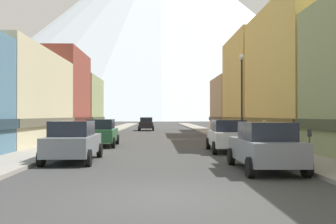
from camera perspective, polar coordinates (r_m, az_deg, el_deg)
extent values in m
plane|color=#3A3A3A|center=(9.67, -0.83, -12.56)|extent=(400.00, 400.00, 0.00)
cube|color=gray|center=(44.92, -9.46, -3.01)|extent=(2.50, 100.00, 0.15)
cube|color=gray|center=(44.96, 6.55, -3.01)|extent=(2.50, 100.00, 0.15)
cube|color=beige|center=(28.96, -23.74, 1.98)|extent=(7.06, 13.25, 6.53)
cube|color=#595444|center=(28.94, -23.75, -1.32)|extent=(7.36, 13.25, 0.50)
cube|color=brown|center=(39.68, -18.72, 2.60)|extent=(8.58, 8.81, 8.34)
cube|color=#3B1B16|center=(39.62, -18.73, -1.11)|extent=(8.88, 8.81, 0.50)
cube|color=#8C9966|center=(48.91, -14.56, 1.11)|extent=(7.17, 9.56, 6.83)
cube|color=#3F442D|center=(48.89, -14.57, -1.01)|extent=(7.47, 9.56, 0.50)
cube|color=#D8B259|center=(29.07, 20.08, 5.18)|extent=(6.14, 12.16, 9.80)
cube|color=brown|center=(28.93, 20.10, -1.33)|extent=(6.44, 12.16, 0.50)
cube|color=#D8B259|center=(40.63, 14.61, 3.78)|extent=(7.39, 10.82, 10.13)
cube|color=brown|center=(40.52, 14.62, -1.11)|extent=(7.69, 10.82, 0.50)
cube|color=tan|center=(51.48, 12.34, 1.15)|extent=(9.57, 10.07, 7.04)
cube|color=brown|center=(51.46, 12.35, -0.99)|extent=(9.87, 10.07, 0.50)
cube|color=slate|center=(17.19, -13.98, -4.78)|extent=(1.91, 4.43, 0.80)
cube|color=#1E232D|center=(16.91, -14.15, -2.40)|extent=(1.63, 2.23, 0.64)
cylinder|color=black|center=(19.03, -15.72, -5.57)|extent=(0.23, 0.68, 0.68)
cylinder|color=black|center=(18.70, -10.20, -5.67)|extent=(0.23, 0.68, 0.68)
cylinder|color=black|center=(15.85, -18.47, -6.58)|extent=(0.23, 0.68, 0.68)
cylinder|color=black|center=(15.45, -11.84, -6.75)|extent=(0.23, 0.68, 0.68)
cube|color=#265933|center=(25.38, -9.95, -3.41)|extent=(1.96, 4.45, 0.80)
cube|color=#1E232D|center=(25.10, -10.01, -1.80)|extent=(1.66, 2.24, 0.64)
cylinder|color=black|center=(27.15, -11.47, -4.07)|extent=(0.24, 0.69, 0.68)
cylinder|color=black|center=(26.95, -7.58, -4.10)|extent=(0.24, 0.69, 0.68)
cylinder|color=black|center=(23.90, -12.62, -4.55)|extent=(0.24, 0.69, 0.68)
cylinder|color=black|center=(23.67, -8.20, -4.59)|extent=(0.24, 0.69, 0.68)
cube|color=slate|center=(14.45, 14.24, -5.58)|extent=(1.86, 4.41, 0.80)
cube|color=#1E232D|center=(14.16, 14.51, -2.77)|extent=(1.61, 2.21, 0.64)
cylinder|color=black|center=(15.88, 9.42, -6.59)|extent=(0.22, 0.68, 0.68)
cylinder|color=black|center=(16.32, 15.82, -6.41)|extent=(0.22, 0.68, 0.68)
cylinder|color=black|center=(12.68, 12.22, -8.12)|extent=(0.22, 0.68, 0.68)
cylinder|color=black|center=(13.22, 20.07, -7.78)|extent=(0.22, 0.68, 0.68)
cube|color=silver|center=(21.55, 8.92, -3.93)|extent=(1.98, 4.46, 0.80)
cube|color=#1E232D|center=(21.27, 9.02, -2.03)|extent=(1.67, 2.25, 0.64)
cylinder|color=black|center=(23.09, 6.03, -4.70)|extent=(0.24, 0.69, 0.68)
cylinder|color=black|center=(23.35, 10.55, -4.64)|extent=(0.24, 0.69, 0.68)
cylinder|color=black|center=(19.82, 7.00, -5.38)|extent=(0.24, 0.69, 0.68)
cylinder|color=black|center=(20.12, 12.23, -5.30)|extent=(0.24, 0.69, 0.68)
cube|color=black|center=(51.23, -3.26, -1.97)|extent=(1.84, 4.40, 0.80)
cube|color=#1E232D|center=(51.46, -3.25, -1.16)|extent=(1.60, 2.20, 0.64)
cylinder|color=black|center=(49.57, -2.25, -2.48)|extent=(0.22, 0.68, 0.68)
cylinder|color=black|center=(49.63, -4.38, -2.47)|extent=(0.22, 0.68, 0.68)
cylinder|color=black|center=(52.87, -2.21, -2.36)|extent=(0.22, 0.68, 0.68)
cylinder|color=black|center=(52.92, -4.21, -2.35)|extent=(0.22, 0.68, 0.68)
cylinder|color=#595960|center=(15.73, 20.43, -5.39)|extent=(0.06, 0.06, 1.05)
cube|color=#33383F|center=(15.69, 20.43, -2.97)|extent=(0.14, 0.10, 0.28)
cylinder|color=gray|center=(26.17, -16.88, -4.17)|extent=(0.56, 0.56, 0.40)
sphere|color=#345A25|center=(26.15, -16.87, -3.30)|extent=(0.49, 0.49, 0.49)
cylinder|color=brown|center=(23.38, 14.25, -3.39)|extent=(0.36, 0.36, 1.40)
sphere|color=tan|center=(23.35, 14.24, -1.40)|extent=(0.22, 0.22, 0.22)
cylinder|color=black|center=(25.11, 10.99, 1.49)|extent=(0.12, 0.12, 5.50)
sphere|color=white|center=(25.39, 10.98, 8.11)|extent=(0.36, 0.36, 0.36)
cone|color=silver|center=(276.51, -1.24, 12.42)|extent=(280.32, 280.32, 128.10)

